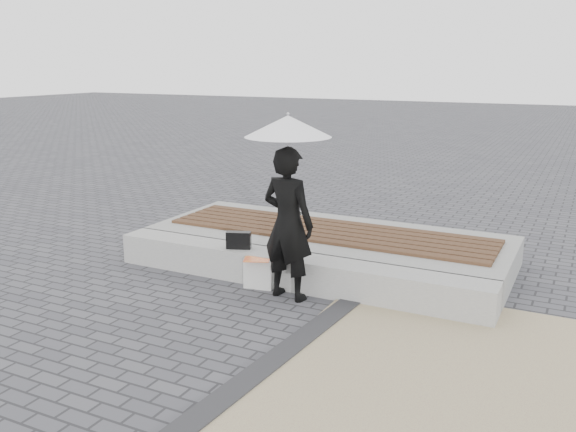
# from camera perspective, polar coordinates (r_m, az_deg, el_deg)

# --- Properties ---
(ground) EXTENTS (80.00, 80.00, 0.00)m
(ground) POSITION_cam_1_polar(r_m,az_deg,el_deg) (6.51, -6.11, -10.82)
(ground) COLOR #49494E
(ground) RESTS_ON ground
(edging_band) EXTENTS (0.61, 5.20, 0.04)m
(edging_band) POSITION_cam_1_polar(r_m,az_deg,el_deg) (5.77, -2.40, -13.98)
(edging_band) COLOR #2B2B2D
(edging_band) RESTS_ON ground
(seating_ledge) EXTENTS (5.00, 0.45, 0.40)m
(seating_ledge) POSITION_cam_1_polar(r_m,az_deg,el_deg) (7.73, 0.29, -5.06)
(seating_ledge) COLOR #AAA9A5
(seating_ledge) RESTS_ON ground
(timber_platform) EXTENTS (5.00, 2.00, 0.40)m
(timber_platform) POSITION_cam_1_polar(r_m,az_deg,el_deg) (8.77, 3.78, -2.76)
(timber_platform) COLOR gray
(timber_platform) RESTS_ON ground
(timber_decking) EXTENTS (4.60, 1.20, 0.04)m
(timber_decking) POSITION_cam_1_polar(r_m,az_deg,el_deg) (8.71, 3.80, -1.38)
(timber_decking) COLOR #523424
(timber_decking) RESTS_ON timber_platform
(woman) EXTENTS (0.71, 0.52, 1.81)m
(woman) POSITION_cam_1_polar(r_m,az_deg,el_deg) (7.15, 0.00, -0.72)
(woman) COLOR black
(woman) RESTS_ON ground
(parasol) EXTENTS (0.99, 0.99, 1.26)m
(parasol) POSITION_cam_1_polar(r_m,az_deg,el_deg) (6.95, 0.00, 8.31)
(parasol) COLOR #B8B9BD
(parasol) RESTS_ON ground
(handbag) EXTENTS (0.33, 0.22, 0.22)m
(handbag) POSITION_cam_1_polar(r_m,az_deg,el_deg) (7.93, -4.59, -2.24)
(handbag) COLOR black
(handbag) RESTS_ON seating_ledge
(canvas_tote) EXTENTS (0.38, 0.21, 0.38)m
(canvas_tote) POSITION_cam_1_polar(r_m,az_deg,el_deg) (7.67, -2.70, -5.31)
(canvas_tote) COLOR #BBBAB6
(canvas_tote) RESTS_ON ground
(magazine) EXTENTS (0.38, 0.33, 0.01)m
(magazine) POSITION_cam_1_polar(r_m,az_deg,el_deg) (7.57, -2.90, -4.02)
(magazine) COLOR red
(magazine) RESTS_ON canvas_tote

